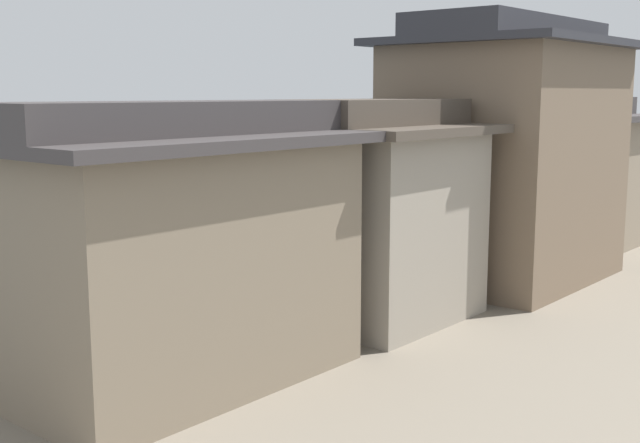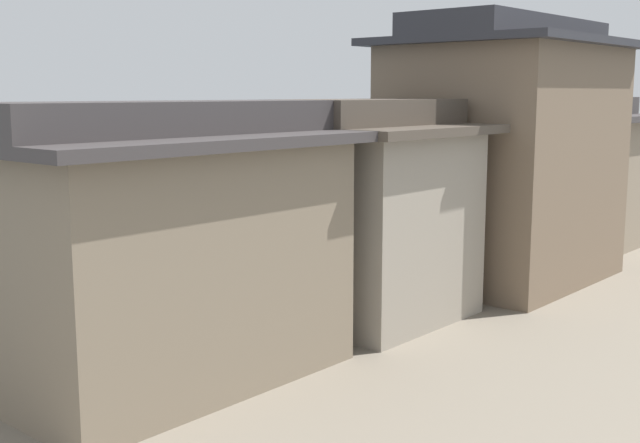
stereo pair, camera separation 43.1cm
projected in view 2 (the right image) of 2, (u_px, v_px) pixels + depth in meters
name	position (u px, v px, depth m)	size (l,w,h in m)	color
boat_moored_nearest	(533.00, 208.00, 49.32)	(4.48, 4.00, 0.39)	#33281E
boat_moored_second	(240.00, 270.00, 31.60)	(5.55, 2.78, 0.71)	brown
boat_moored_third	(615.00, 202.00, 51.50)	(1.26, 3.81, 0.55)	#423328
boat_moored_far	(409.00, 261.00, 33.12)	(1.18, 4.45, 0.74)	#33281E
boat_midriver_upstream	(580.00, 187.00, 60.17)	(2.73, 4.71, 0.48)	brown
house_waterfront_nearest	(168.00, 246.00, 17.52)	(5.60, 8.34, 6.14)	#7F705B
house_waterfront_second	(367.00, 211.00, 22.61)	(5.88, 5.84, 6.14)	gray
house_waterfront_tall	(503.00, 153.00, 27.15)	(6.96, 8.22, 8.74)	#75604C
house_waterfront_narrow	(574.00, 174.00, 33.02)	(5.87, 5.91, 6.14)	gray
mooring_post_dock_near	(170.00, 318.00, 21.36)	(0.20, 0.20, 0.77)	#473828
mooring_post_dock_mid	(405.00, 254.00, 29.48)	(0.20, 0.20, 0.92)	#473828
mooring_post_dock_far	(487.00, 233.00, 33.98)	(0.20, 0.20, 0.86)	#473828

